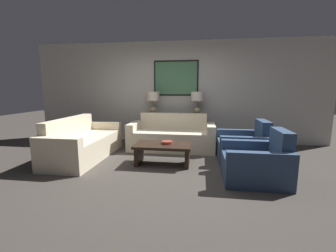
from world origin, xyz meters
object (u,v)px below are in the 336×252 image
table_lamp_right (197,99)px  decorative_bowl (167,142)px  console_table (175,129)px  table_lamp_left (153,99)px  coffee_table (163,150)px  armchair_near_camera (257,163)px  armchair_near_back_wall (244,147)px  couch_by_side (83,144)px  couch_by_back_wall (172,137)px

table_lamp_right → decorative_bowl: bearing=-107.1°
console_table → table_lamp_left: bearing=-180.0°
coffee_table → decorative_bowl: size_ratio=5.06×
table_lamp_left → decorative_bowl: 1.96m
coffee_table → armchair_near_camera: 1.66m
decorative_bowl → armchair_near_back_wall: (1.50, 0.46, -0.15)m
armchair_near_camera → decorative_bowl: bearing=159.0°
armchair_near_back_wall → armchair_near_camera: 1.04m
table_lamp_right → armchair_near_back_wall: 1.81m
table_lamp_right → couch_by_side: 2.92m
couch_by_side → armchair_near_back_wall: size_ratio=2.11×
console_table → coffee_table: 1.76m
console_table → armchair_near_back_wall: (1.55, -1.24, -0.11)m
armchair_near_camera → coffee_table: bearing=161.8°
decorative_bowl → armchair_near_back_wall: size_ratio=0.22×
console_table → armchair_near_back_wall: armchair_near_back_wall is taller
decorative_bowl → armchair_near_camera: armchair_near_camera is taller
couch_by_side → armchair_near_camera: 3.35m
console_table → decorative_bowl: console_table is taller
table_lamp_left → console_table: bearing=0.0°
console_table → coffee_table: (-0.03, -1.76, -0.09)m
couch_by_back_wall → coffee_table: bearing=-91.3°
table_lamp_left → armchair_near_back_wall: (2.12, -1.24, -0.89)m
armchair_near_back_wall → console_table: bearing=141.3°
console_table → armchair_near_back_wall: size_ratio=1.66×
decorative_bowl → console_table: bearing=91.7°
couch_by_back_wall → coffee_table: size_ratio=1.88×
couch_by_side → table_lamp_right: bearing=34.3°
table_lamp_right → coffee_table: bearing=-108.8°
couch_by_side → coffee_table: size_ratio=1.88×
console_table → coffee_table: bearing=-90.8°
couch_by_back_wall → armchair_near_back_wall: bearing=-22.0°
couch_by_side → coffee_table: bearing=-6.2°
table_lamp_left → coffee_table: 2.04m
armchair_near_back_wall → decorative_bowl: bearing=-162.9°
couch_by_back_wall → armchair_near_camera: (1.55, -1.66, -0.02)m
couch_by_side → decorative_bowl: (1.78, -0.13, 0.12)m
table_lamp_right → armchair_near_camera: size_ratio=0.64×
console_table → table_lamp_left: table_lamp_left is taller
table_lamp_left → table_lamp_right: 1.14m
console_table → couch_by_back_wall: bearing=-90.0°
console_table → armchair_near_back_wall: bearing=-38.7°
console_table → armchair_near_camera: armchair_near_camera is taller
table_lamp_right → decorative_bowl: (-0.52, -1.70, -0.74)m
console_table → table_lamp_right: 0.97m
coffee_table → couch_by_side: bearing=173.8°
couch_by_side → console_table: bearing=42.2°
console_table → coffee_table: size_ratio=1.48×
armchair_near_camera → couch_by_side: bearing=167.9°
table_lamp_right → decorative_bowl: 1.93m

